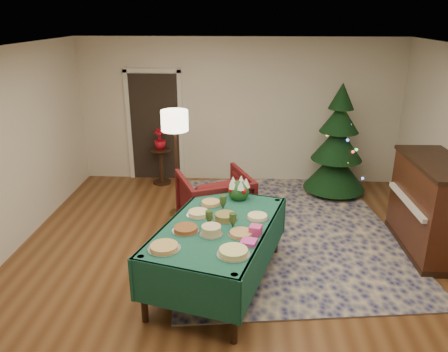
# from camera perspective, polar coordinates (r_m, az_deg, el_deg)

# --- Properties ---
(room_shell) EXTENTS (7.00, 7.00, 7.00)m
(room_shell) POSITION_cam_1_polar(r_m,az_deg,el_deg) (4.90, 0.90, -0.25)
(room_shell) COLOR #593319
(room_shell) RESTS_ON ground
(doorway) EXTENTS (1.08, 0.04, 2.16)m
(doorway) POSITION_cam_1_polar(r_m,az_deg,el_deg) (8.49, -9.03, 6.72)
(doorway) COLOR black
(doorway) RESTS_ON ground
(rug) EXTENTS (3.71, 4.57, 0.02)m
(rug) POSITION_cam_1_polar(r_m,az_deg,el_deg) (6.75, 7.68, -6.80)
(rug) COLOR #151950
(rug) RESTS_ON ground
(buffet_table) EXTENTS (1.70, 2.28, 0.79)m
(buffet_table) POSITION_cam_1_polar(r_m,az_deg,el_deg) (5.16, -0.79, -7.90)
(buffet_table) COLOR black
(buffet_table) RESTS_ON ground
(platter_0) EXTENTS (0.34, 0.34, 0.05)m
(platter_0) POSITION_cam_1_polar(r_m,az_deg,el_deg) (4.62, -7.83, -9.19)
(platter_0) COLOR silver
(platter_0) RESTS_ON buffet_table
(platter_1) EXTENTS (0.34, 0.34, 0.07)m
(platter_1) POSITION_cam_1_polar(r_m,az_deg,el_deg) (4.47, 1.24, -9.92)
(platter_1) COLOR silver
(platter_1) RESTS_ON buffet_table
(platter_2) EXTENTS (0.31, 0.31, 0.05)m
(platter_2) POSITION_cam_1_polar(r_m,az_deg,el_deg) (4.94, -5.02, -6.93)
(platter_2) COLOR silver
(platter_2) RESTS_ON buffet_table
(platter_3) EXTENTS (0.26, 0.26, 0.11)m
(platter_3) POSITION_cam_1_polar(r_m,az_deg,el_deg) (4.84, -1.67, -7.14)
(platter_3) COLOR silver
(platter_3) RESTS_ON buffet_table
(platter_4) EXTENTS (0.29, 0.29, 0.04)m
(platter_4) POSITION_cam_1_polar(r_m,az_deg,el_deg) (4.84, 2.25, -7.52)
(platter_4) COLOR silver
(platter_4) RESTS_ON buffet_table
(platter_5) EXTENTS (0.29, 0.29, 0.05)m
(platter_5) POSITION_cam_1_polar(r_m,az_deg,el_deg) (5.30, -3.35, -4.90)
(platter_5) COLOR silver
(platter_5) RESTS_ON buffet_table
(platter_6) EXTENTS (0.29, 0.29, 0.08)m
(platter_6) POSITION_cam_1_polar(r_m,az_deg,el_deg) (5.18, 0.17, -5.36)
(platter_6) COLOR silver
(platter_6) RESTS_ON buffet_table
(platter_7) EXTENTS (0.27, 0.27, 0.04)m
(platter_7) POSITION_cam_1_polar(r_m,az_deg,el_deg) (5.23, 4.39, -5.33)
(platter_7) COLOR silver
(platter_7) RESTS_ON buffet_table
(platter_8) EXTENTS (0.27, 0.27, 0.04)m
(platter_8) POSITION_cam_1_polar(r_m,az_deg,el_deg) (5.58, -1.73, -3.54)
(platter_8) COLOR silver
(platter_8) RESTS_ON buffet_table
(goblet_0) EXTENTS (0.08, 0.08, 0.18)m
(goblet_0) POSITION_cam_1_polar(r_m,az_deg,el_deg) (5.41, -0.14, -3.45)
(goblet_0) COLOR #2D471E
(goblet_0) RESTS_ON buffet_table
(goblet_1) EXTENTS (0.08, 0.08, 0.18)m
(goblet_1) POSITION_cam_1_polar(r_m,az_deg,el_deg) (4.96, 1.18, -5.82)
(goblet_1) COLOR #2D471E
(goblet_1) RESTS_ON buffet_table
(goblet_2) EXTENTS (0.08, 0.08, 0.18)m
(goblet_2) POSITION_cam_1_polar(r_m,az_deg,el_deg) (5.02, -1.95, -5.47)
(goblet_2) COLOR #2D471E
(goblet_2) RESTS_ON buffet_table
(napkin_stack) EXTENTS (0.20, 0.20, 0.04)m
(napkin_stack) POSITION_cam_1_polar(r_m,az_deg,el_deg) (4.68, 3.25, -8.60)
(napkin_stack) COLOR #DC3DAB
(napkin_stack) RESTS_ON buffet_table
(gift_box) EXTENTS (0.16, 0.16, 0.11)m
(gift_box) POSITION_cam_1_polar(r_m,az_deg,el_deg) (4.85, 4.14, -7.07)
(gift_box) COLOR #DB3C8B
(gift_box) RESTS_ON buffet_table
(centerpiece) EXTENTS (0.29, 0.29, 0.33)m
(centerpiece) POSITION_cam_1_polar(r_m,az_deg,el_deg) (5.71, 1.94, -1.71)
(centerpiece) COLOR #1E4C1E
(centerpiece) RESTS_ON buffet_table
(armchair) EXTENTS (1.24, 1.21, 0.99)m
(armchair) POSITION_cam_1_polar(r_m,az_deg,el_deg) (6.49, -1.22, -3.03)
(armchair) COLOR #4C1011
(armchair) RESTS_ON ground
(floor_lamp) EXTENTS (0.42, 0.42, 1.71)m
(floor_lamp) POSITION_cam_1_polar(r_m,az_deg,el_deg) (6.73, -6.43, 6.34)
(floor_lamp) COLOR #A57F3F
(floor_lamp) RESTS_ON ground
(side_table) EXTENTS (0.38, 0.38, 0.69)m
(side_table) POSITION_cam_1_polar(r_m,az_deg,el_deg) (8.42, -8.19, 1.22)
(side_table) COLOR black
(side_table) RESTS_ON ground
(potted_plant) EXTENTS (0.22, 0.40, 0.22)m
(potted_plant) POSITION_cam_1_polar(r_m,az_deg,el_deg) (8.27, -8.35, 4.26)
(potted_plant) COLOR #A50B18
(potted_plant) RESTS_ON side_table
(christmas_tree) EXTENTS (1.14, 1.14, 2.00)m
(christmas_tree) POSITION_cam_1_polar(r_m,az_deg,el_deg) (7.95, 14.58, 3.88)
(christmas_tree) COLOR black
(christmas_tree) RESTS_ON ground
(piano) EXTENTS (0.73, 1.50, 1.29)m
(piano) POSITION_cam_1_polar(r_m,az_deg,el_deg) (6.51, 25.42, -3.76)
(piano) COLOR black
(piano) RESTS_ON ground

